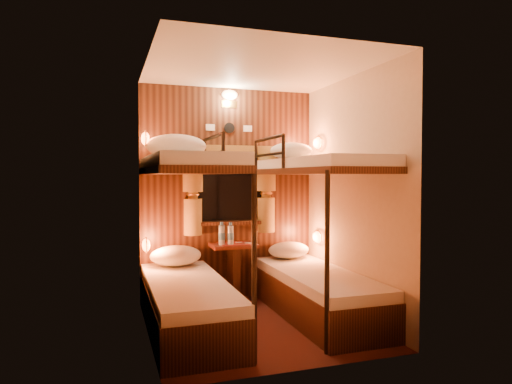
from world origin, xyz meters
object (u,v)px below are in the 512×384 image
object	(u,v)px
bunk_left	(187,269)
table	(233,265)
bottle_left	(222,235)
bottle_right	(230,235)
bunk_right	(317,261)

from	to	relation	value
bunk_left	table	distance (m)	1.02
bunk_left	bottle_left	xyz separation A→B (m)	(0.50, 0.73, 0.20)
bottle_left	bottle_right	distance (m)	0.10
bunk_right	table	xyz separation A→B (m)	(-0.65, 0.78, -0.14)
table	bunk_left	bearing A→B (deg)	-129.67
bottle_left	bunk_left	bearing A→B (deg)	-124.44
table	bottle_right	size ratio (longest dim) A/B	2.67
bunk_right	table	bearing A→B (deg)	129.67
bottle_left	table	bearing A→B (deg)	18.06
table	bottle_left	bearing A→B (deg)	-161.94
bunk_right	bottle_left	distance (m)	1.10
bunk_left	bottle_right	distance (m)	0.95
bottle_right	bunk_left	bearing A→B (deg)	-129.87
table	bottle_right	xyz separation A→B (m)	(-0.05, -0.06, 0.34)
bunk_left	bunk_right	size ratio (longest dim) A/B	1.00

